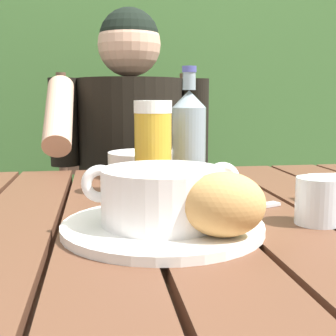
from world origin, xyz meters
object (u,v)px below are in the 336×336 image
(soup_bowl, at_px, (163,194))
(beer_bottle, at_px, (189,137))
(person_eating, at_px, (131,170))
(bread_roll, at_px, (224,205))
(diner_bowl, at_px, (143,164))
(chair_near_diner, at_px, (128,218))
(water_glass_small, at_px, (318,201))
(beer_glass, at_px, (153,148))
(table_knife, at_px, (234,209))
(serving_plate, at_px, (163,226))

(soup_bowl, height_order, beer_bottle, beer_bottle)
(person_eating, xyz_separation_m, beer_bottle, (0.08, -0.49, 0.14))
(bread_roll, xyz_separation_m, diner_bowl, (-0.05, 0.51, -0.02))
(soup_bowl, xyz_separation_m, beer_bottle, (0.09, 0.29, 0.05))
(chair_near_diner, relative_size, water_glass_small, 15.04)
(beer_glass, height_order, water_glass_small, beer_glass)
(bread_roll, relative_size, table_knife, 0.77)
(beer_glass, height_order, table_knife, beer_glass)
(person_eating, bearing_deg, table_knife, -80.73)
(serving_plate, height_order, diner_bowl, diner_bowl)
(soup_bowl, relative_size, diner_bowl, 1.35)
(bread_roll, xyz_separation_m, beer_bottle, (0.03, 0.37, 0.05))
(chair_near_diner, relative_size, diner_bowl, 6.33)
(person_eating, height_order, bread_roll, person_eating)
(person_eating, relative_size, beer_glass, 6.83)
(serving_plate, distance_m, beer_glass, 0.25)
(bread_roll, bearing_deg, serving_plate, 130.60)
(serving_plate, distance_m, diner_bowl, 0.43)
(person_eating, height_order, beer_bottle, person_eating)
(bread_roll, bearing_deg, chair_near_diner, 92.55)
(water_glass_small, bearing_deg, table_knife, 138.36)
(chair_near_diner, relative_size, table_knife, 6.91)
(soup_bowl, relative_size, beer_bottle, 0.90)
(beer_bottle, height_order, water_glass_small, beer_bottle)
(soup_bowl, bearing_deg, bread_roll, -49.40)
(person_eating, bearing_deg, soup_bowl, -91.00)
(beer_glass, bearing_deg, bread_roll, -81.33)
(soup_bowl, bearing_deg, person_eating, 89.00)
(serving_plate, bearing_deg, chair_near_diner, 89.03)
(serving_plate, relative_size, beer_bottle, 1.14)
(chair_near_diner, height_order, beer_bottle, chair_near_diner)
(bread_roll, bearing_deg, water_glass_small, 25.14)
(beer_bottle, distance_m, table_knife, 0.23)
(chair_near_diner, bearing_deg, serving_plate, -90.97)
(table_knife, bearing_deg, beer_bottle, 98.89)
(serving_plate, bearing_deg, beer_glass, 86.07)
(soup_bowl, height_order, table_knife, soup_bowl)
(table_knife, bearing_deg, chair_near_diner, 97.02)
(beer_glass, xyz_separation_m, table_knife, (0.11, -0.15, -0.08))
(beer_bottle, distance_m, water_glass_small, 0.33)
(beer_bottle, bearing_deg, beer_glass, -144.36)
(chair_near_diner, bearing_deg, soup_bowl, -90.97)
(serving_plate, xyz_separation_m, beer_bottle, (0.09, 0.29, 0.09))
(beer_bottle, bearing_deg, water_glass_small, -66.31)
(soup_bowl, bearing_deg, beer_glass, 86.07)
(chair_near_diner, xyz_separation_m, person_eating, (-0.00, -0.20, 0.20))
(beer_glass, distance_m, table_knife, 0.20)
(serving_plate, bearing_deg, bread_roll, -49.40)
(table_knife, height_order, diner_bowl, diner_bowl)
(serving_plate, relative_size, beer_glass, 1.58)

